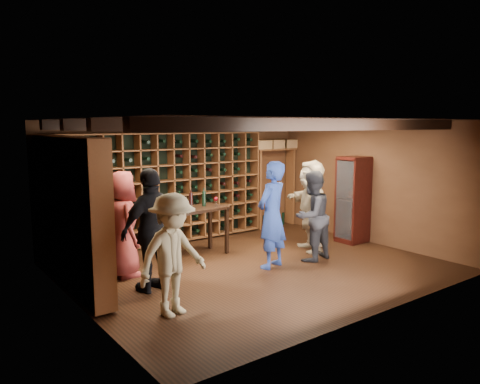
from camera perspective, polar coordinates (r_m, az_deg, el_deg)
ground at (r=8.12m, az=1.96°, el=-9.15°), size 6.00×6.00×0.00m
room_shell at (r=7.79m, az=1.81°, el=8.19°), size 6.00×6.00×6.00m
wine_rack_back at (r=9.51m, az=-9.31°, el=0.41°), size 4.65×0.30×2.20m
wine_rack_left at (r=7.28m, az=-20.01°, el=-2.35°), size 0.30×2.65×2.20m
crate_shelf at (r=11.11m, az=4.24°, el=3.76°), size 1.20×0.32×2.07m
display_cabinet at (r=9.93m, az=13.58°, el=-1.10°), size 0.55×0.50×1.75m
man_blue_shirt at (r=7.93m, az=3.91°, el=-2.80°), size 0.77×0.62×1.82m
man_grey_suit at (r=8.45m, az=8.74°, el=-2.90°), size 0.86×0.71×1.62m
guest_red_floral at (r=7.69m, az=-14.17°, el=-3.82°), size 0.61×0.87×1.70m
guest_woman_black at (r=6.93m, az=-10.60°, el=-4.57°), size 1.13×0.65×1.81m
guest_khaki at (r=6.01m, az=-8.22°, el=-7.61°), size 1.11×0.76×1.58m
guest_beige at (r=9.13m, az=8.67°, el=-1.62°), size 1.16×1.69×1.76m
tasting_table at (r=8.63m, az=-5.52°, el=-2.68°), size 1.26×0.72×1.19m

